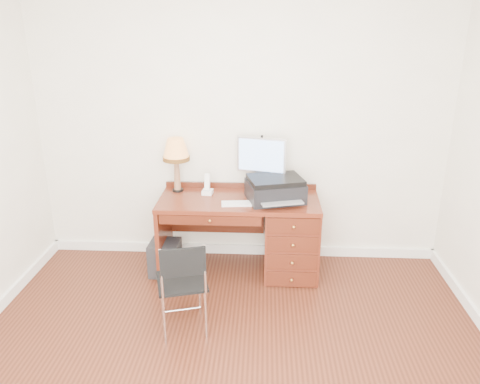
# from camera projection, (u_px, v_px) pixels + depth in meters

# --- Properties ---
(ground) EXTENTS (4.00, 4.00, 0.00)m
(ground) POSITION_uv_depth(u_px,v_px,m) (228.00, 367.00, 3.33)
(ground) COLOR #3A170D
(ground) RESTS_ON ground
(room_shell) EXTENTS (4.00, 4.00, 4.00)m
(room_shell) POSITION_uv_depth(u_px,v_px,m) (234.00, 310.00, 3.91)
(room_shell) COLOR white
(room_shell) RESTS_ON ground
(desk) EXTENTS (1.50, 0.67, 0.75)m
(desk) POSITION_uv_depth(u_px,v_px,m) (272.00, 232.00, 4.49)
(desk) COLOR maroon
(desk) RESTS_ON ground
(monitor) EXTENTS (0.47, 0.21, 0.55)m
(monitor) POSITION_uv_depth(u_px,v_px,m) (261.00, 158.00, 4.43)
(monitor) COLOR silver
(monitor) RESTS_ON desk
(keyboard) EXTENTS (0.43, 0.16, 0.02)m
(keyboard) POSITION_uv_depth(u_px,v_px,m) (245.00, 203.00, 4.25)
(keyboard) COLOR white
(keyboard) RESTS_ON desk
(mouse_pad) EXTENTS (0.20, 0.20, 0.04)m
(mouse_pad) POSITION_uv_depth(u_px,v_px,m) (269.00, 200.00, 4.32)
(mouse_pad) COLOR black
(mouse_pad) RESTS_ON desk
(printer) EXTENTS (0.58, 0.51, 0.22)m
(printer) POSITION_uv_depth(u_px,v_px,m) (275.00, 189.00, 4.32)
(printer) COLOR black
(printer) RESTS_ON desk
(leg_lamp) EXTENTS (0.26, 0.26, 0.53)m
(leg_lamp) POSITION_uv_depth(u_px,v_px,m) (176.00, 153.00, 4.45)
(leg_lamp) COLOR black
(leg_lamp) RESTS_ON desk
(phone) EXTENTS (0.11, 0.11, 0.21)m
(phone) POSITION_uv_depth(u_px,v_px,m) (207.00, 188.00, 4.48)
(phone) COLOR white
(phone) RESTS_ON desk
(pen_cup) EXTENTS (0.07, 0.07, 0.09)m
(pen_cup) POSITION_uv_depth(u_px,v_px,m) (274.00, 191.00, 4.45)
(pen_cup) COLOR black
(pen_cup) RESTS_ON desk
(chair) EXTENTS (0.46, 0.46, 0.79)m
(chair) POSITION_uv_depth(u_px,v_px,m) (180.00, 279.00, 3.55)
(chair) COLOR black
(chair) RESTS_ON ground
(equipment_box) EXTENTS (0.29, 0.29, 0.33)m
(equipment_box) POSITION_uv_depth(u_px,v_px,m) (165.00, 258.00, 4.52)
(equipment_box) COLOR black
(equipment_box) RESTS_ON ground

